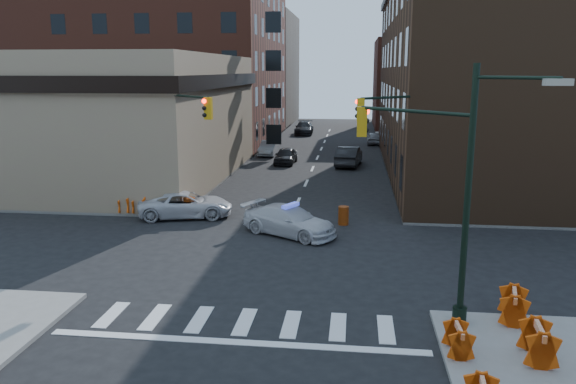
% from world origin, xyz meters
% --- Properties ---
extents(ground, '(140.00, 140.00, 0.00)m').
position_xyz_m(ground, '(0.00, 0.00, 0.00)').
color(ground, black).
rests_on(ground, ground).
extents(sidewalk_nw, '(34.00, 54.50, 0.15)m').
position_xyz_m(sidewalk_nw, '(-23.00, 32.75, 0.07)').
color(sidewalk_nw, gray).
rests_on(sidewalk_nw, ground).
extents(sidewalk_ne, '(34.00, 54.50, 0.15)m').
position_xyz_m(sidewalk_ne, '(23.00, 32.75, 0.07)').
color(sidewalk_ne, gray).
rests_on(sidewalk_ne, ground).
extents(bank_building, '(22.00, 22.00, 9.00)m').
position_xyz_m(bank_building, '(-17.00, 16.50, 4.50)').
color(bank_building, '#877658').
rests_on(bank_building, ground).
extents(apartment_block, '(25.00, 25.00, 24.00)m').
position_xyz_m(apartment_block, '(-18.50, 40.00, 12.00)').
color(apartment_block, '#5A291C').
rests_on(apartment_block, ground).
extents(commercial_row_ne, '(14.00, 34.00, 14.00)m').
position_xyz_m(commercial_row_ne, '(13.00, 22.50, 7.00)').
color(commercial_row_ne, '#462D1C').
rests_on(commercial_row_ne, ground).
extents(filler_nw, '(20.00, 18.00, 16.00)m').
position_xyz_m(filler_nw, '(-16.00, 62.00, 8.00)').
color(filler_nw, brown).
rests_on(filler_nw, ground).
extents(filler_ne, '(16.00, 16.00, 12.00)m').
position_xyz_m(filler_ne, '(14.00, 58.00, 6.00)').
color(filler_ne, '#5A291C').
rests_on(filler_ne, ground).
extents(signal_pole_se, '(5.40, 5.27, 8.00)m').
position_xyz_m(signal_pole_se, '(6.04, -5.52, 4.61)').
color(signal_pole_se, black).
rests_on(signal_pole_se, sidewalk_se).
extents(signal_pole_nw, '(3.58, 3.67, 8.00)m').
position_xyz_m(signal_pole_nw, '(-5.85, 5.34, 4.34)').
color(signal_pole_nw, black).
rests_on(signal_pole_nw, sidewalk_nw).
extents(signal_pole_ne, '(3.67, 3.58, 8.00)m').
position_xyz_m(signal_pole_ne, '(5.84, 5.35, 4.34)').
color(signal_pole_ne, black).
rests_on(signal_pole_ne, sidewalk_ne).
extents(tree_ne_near, '(3.00, 3.00, 4.85)m').
position_xyz_m(tree_ne_near, '(7.50, 26.00, 3.49)').
color(tree_ne_near, black).
rests_on(tree_ne_near, sidewalk_ne).
extents(tree_ne_far, '(3.00, 3.00, 4.85)m').
position_xyz_m(tree_ne_far, '(7.50, 34.00, 3.49)').
color(tree_ne_far, black).
rests_on(tree_ne_far, sidewalk_ne).
extents(police_car, '(5.26, 4.14, 1.43)m').
position_xyz_m(police_car, '(0.29, 3.10, 0.71)').
color(police_car, silver).
rests_on(police_car, ground).
extents(pickup, '(5.50, 3.48, 1.41)m').
position_xyz_m(pickup, '(-5.76, 5.80, 0.71)').
color(pickup, silver).
rests_on(pickup, ground).
extents(parked_car_wnear, '(1.82, 4.14, 1.39)m').
position_xyz_m(parked_car_wnear, '(-2.50, 24.33, 0.69)').
color(parked_car_wnear, black).
rests_on(parked_car_wnear, ground).
extents(parked_car_wfar, '(1.51, 4.18, 1.37)m').
position_xyz_m(parked_car_wfar, '(-4.69, 28.98, 0.68)').
color(parked_car_wfar, gray).
rests_on(parked_car_wfar, ground).
extents(parked_car_wdeep, '(2.36, 5.50, 1.58)m').
position_xyz_m(parked_car_wdeep, '(-2.98, 47.01, 0.79)').
color(parked_car_wdeep, black).
rests_on(parked_car_wdeep, ground).
extents(parked_car_enear, '(2.35, 5.19, 1.65)m').
position_xyz_m(parked_car_enear, '(2.93, 23.80, 0.83)').
color(parked_car_enear, black).
rests_on(parked_car_enear, ground).
extents(parked_car_efar, '(1.59, 3.87, 1.31)m').
position_xyz_m(parked_car_efar, '(5.50, 38.42, 0.66)').
color(parked_car_efar, gray).
rests_on(parked_car_efar, ground).
extents(pedestrian_a, '(0.65, 0.45, 1.73)m').
position_xyz_m(pedestrian_a, '(-9.93, 6.05, 1.01)').
color(pedestrian_a, black).
rests_on(pedestrian_a, sidewalk_nw).
extents(pedestrian_b, '(0.93, 0.75, 1.82)m').
position_xyz_m(pedestrian_b, '(-12.01, 6.95, 1.06)').
color(pedestrian_b, black).
rests_on(pedestrian_b, sidewalk_nw).
extents(pedestrian_c, '(1.03, 0.59, 1.66)m').
position_xyz_m(pedestrian_c, '(-13.00, 6.33, 0.98)').
color(pedestrian_c, '#1D222C').
rests_on(pedestrian_c, sidewalk_nw).
extents(barrel_road, '(0.55, 0.55, 0.97)m').
position_xyz_m(barrel_road, '(2.89, 5.28, 0.49)').
color(barrel_road, '#DD400A').
rests_on(barrel_road, ground).
extents(barrel_bank, '(0.65, 0.65, 1.14)m').
position_xyz_m(barrel_bank, '(-5.50, 5.60, 0.57)').
color(barrel_bank, '#E83D0A').
rests_on(barrel_bank, ground).
extents(barricade_se_a, '(0.96, 1.47, 1.01)m').
position_xyz_m(barricade_se_a, '(8.50, -6.02, 0.66)').
color(barricade_se_a, red).
rests_on(barricade_se_a, sidewalk_se).
extents(barricade_se_b, '(0.60, 1.13, 0.84)m').
position_xyz_m(barricade_se_b, '(6.40, -8.37, 0.57)').
color(barricade_se_b, orange).
rests_on(barricade_se_b, sidewalk_se).
extents(barricade_se_c, '(0.80, 1.41, 1.02)m').
position_xyz_m(barricade_se_c, '(8.50, -8.50, 0.66)').
color(barricade_se_c, orange).
rests_on(barricade_se_c, sidewalk_se).
extents(barricade_nw_a, '(1.35, 0.80, 0.96)m').
position_xyz_m(barricade_nw_a, '(-8.43, 5.70, 0.63)').
color(barricade_nw_a, '#CC6009').
rests_on(barricade_nw_a, sidewalk_nw).
extents(barricade_nw_b, '(1.09, 0.57, 0.81)m').
position_xyz_m(barricade_nw_b, '(-9.04, 5.70, 0.55)').
color(barricade_nw_b, '#DB5E0A').
rests_on(barricade_nw_b, sidewalk_nw).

